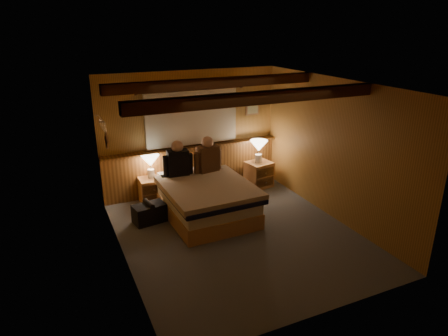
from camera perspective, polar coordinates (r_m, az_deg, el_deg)
floor at (r=6.56m, az=1.95°, el=-9.42°), size 4.20×4.20×0.00m
ceiling at (r=5.78m, az=2.23°, el=11.82°), size 4.20×4.20×0.00m
wall_back at (r=7.91m, az=-4.74°, el=5.12°), size 3.60×0.00×3.60m
wall_left at (r=5.54m, az=-14.83°, el=-2.06°), size 0.00×4.20×4.20m
wall_right at (r=7.02m, az=15.37°, el=2.53°), size 0.00×4.20×4.20m
wall_front at (r=4.44m, az=14.36°, el=-7.73°), size 3.60×0.00×3.60m
wainscot at (r=8.07m, az=-4.44°, el=0.11°), size 3.60×0.23×0.94m
curtain_window at (r=7.77m, az=-4.62°, el=7.29°), size 2.18×0.09×1.11m
ceiling_beams at (r=5.92m, az=1.56°, el=11.15°), size 3.60×1.65×0.16m
coat_rail at (r=6.91m, az=-16.90°, el=6.15°), size 0.05×0.55×0.24m
framed_print at (r=8.35m, az=4.08°, el=8.40°), size 0.30×0.04×0.25m
bed at (r=7.00m, az=-2.57°, el=-4.45°), size 1.47×1.86×0.63m
nightstand_left at (r=7.67m, az=-10.27°, el=-3.18°), size 0.45×0.41×0.49m
nightstand_right at (r=8.32m, az=5.01°, el=-0.91°), size 0.54×0.50×0.53m
lamp_left at (r=7.52m, az=-10.47°, el=0.85°), size 0.34×0.34×0.44m
lamp_right at (r=8.11m, az=4.98°, el=2.99°), size 0.36×0.36×0.47m
person_left at (r=7.21m, az=-6.62°, el=1.01°), size 0.55×0.25×0.67m
person_right at (r=7.36m, az=-2.35°, el=1.59°), size 0.56×0.27×0.69m
duffel_bag at (r=6.98m, az=-10.62°, el=-6.32°), size 0.58×0.41×0.39m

